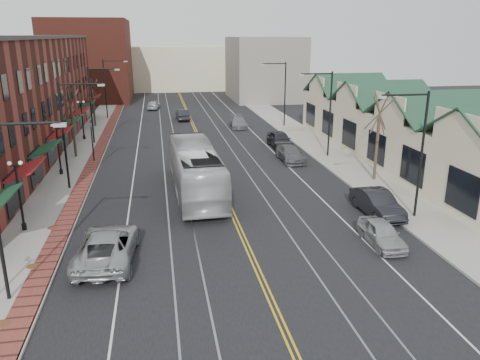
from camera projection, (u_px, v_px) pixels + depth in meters
name	position (u px, v px, depth m)	size (l,w,h in m)	color
ground	(261.00, 279.00, 22.77)	(160.00, 160.00, 0.00)	black
sidewalk_left	(71.00, 174.00, 39.54)	(4.00, 120.00, 0.15)	gray
sidewalk_right	(340.00, 161.00, 43.55)	(4.00, 120.00, 0.15)	gray
building_right	(402.00, 136.00, 43.89)	(8.00, 36.00, 4.60)	beige
backdrop_left	(90.00, 60.00, 83.81)	(14.00, 18.00, 14.00)	maroon
backdrop_mid	(176.00, 68.00, 101.33)	(22.00, 14.00, 9.00)	beige
backdrop_right	(264.00, 69.00, 84.74)	(12.00, 16.00, 11.00)	slate
streetlight_l_0	(4.00, 194.00, 19.43)	(3.33, 0.25, 8.00)	black
streetlight_l_1	(69.00, 125.00, 34.47)	(3.33, 0.25, 8.00)	black
streetlight_l_2	(94.00, 97.00, 49.51)	(3.33, 0.25, 8.00)	black
streetlight_l_3	(108.00, 83.00, 64.55)	(3.33, 0.25, 8.00)	black
streetlight_r_0	(416.00, 142.00, 28.76)	(3.33, 0.25, 8.00)	black
streetlight_r_1	(326.00, 105.00, 43.80)	(3.33, 0.25, 8.00)	black
streetlight_r_2	(282.00, 87.00, 58.84)	(3.33, 0.25, 8.00)	black
lamppost_l_1	(20.00, 198.00, 27.49)	(0.84, 0.28, 4.27)	black
lamppost_l_2	(59.00, 150.00, 38.77)	(0.84, 0.28, 4.27)	black
lamppost_l_3	(83.00, 121.00, 51.93)	(0.84, 0.28, 4.27)	black
tree_left_near	(72.00, 122.00, 44.07)	(1.78, 1.37, 6.48)	#382B21
tree_left_far	(93.00, 101.00, 59.19)	(1.66, 1.28, 6.02)	#382B21
tree_right_mid	(378.00, 135.00, 36.90)	(1.90, 1.46, 6.93)	#382B21
manhole_near	(3.00, 323.00, 18.97)	(0.60, 0.60, 0.02)	#592D19
manhole_mid	(33.00, 266.00, 23.67)	(0.60, 0.60, 0.02)	#592D19
manhole_far	(53.00, 228.00, 28.37)	(0.60, 0.60, 0.02)	#592D19
traffic_signal	(92.00, 137.00, 42.86)	(0.18, 0.15, 3.80)	black
transit_bus	(196.00, 170.00, 34.54)	(3.06, 13.09, 3.65)	silver
parked_suv	(107.00, 246.00, 24.32)	(2.85, 6.18, 1.72)	#A3A7AA
parked_car_a	(382.00, 233.00, 26.25)	(1.63, 4.05, 1.38)	#A4A6AB
parked_car_b	(377.00, 203.00, 30.58)	(1.73, 4.95, 1.63)	black
parked_car_c	(290.00, 154.00, 43.78)	(1.96, 4.83, 1.40)	#595A60
parked_car_d	(280.00, 140.00, 48.99)	(2.00, 4.97, 1.69)	#222227
distant_car_left	(183.00, 115.00, 64.85)	(1.56, 4.47, 1.47)	black
distant_car_right	(238.00, 122.00, 59.69)	(1.97, 4.83, 1.40)	slate
distant_car_far	(153.00, 105.00, 74.16)	(1.71, 4.26, 1.45)	#A0A2A7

